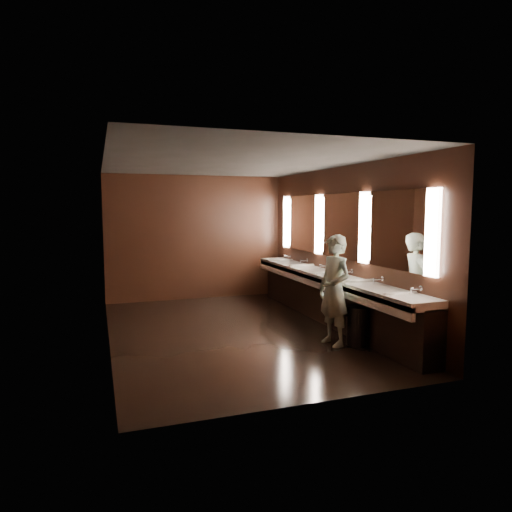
# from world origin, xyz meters

# --- Properties ---
(floor) EXTENTS (6.00, 6.00, 0.00)m
(floor) POSITION_xyz_m (0.00, 0.00, 0.00)
(floor) COLOR black
(floor) RESTS_ON ground
(ceiling) EXTENTS (4.00, 6.00, 0.02)m
(ceiling) POSITION_xyz_m (0.00, 0.00, 2.80)
(ceiling) COLOR #2D2D2B
(ceiling) RESTS_ON wall_back
(wall_back) EXTENTS (4.00, 0.02, 2.80)m
(wall_back) POSITION_xyz_m (0.00, 3.00, 1.40)
(wall_back) COLOR black
(wall_back) RESTS_ON floor
(wall_front) EXTENTS (4.00, 0.02, 2.80)m
(wall_front) POSITION_xyz_m (0.00, -3.00, 1.40)
(wall_front) COLOR black
(wall_front) RESTS_ON floor
(wall_left) EXTENTS (0.02, 6.00, 2.80)m
(wall_left) POSITION_xyz_m (-2.00, 0.00, 1.40)
(wall_left) COLOR black
(wall_left) RESTS_ON floor
(wall_right) EXTENTS (0.02, 6.00, 2.80)m
(wall_right) POSITION_xyz_m (2.00, 0.00, 1.40)
(wall_right) COLOR black
(wall_right) RESTS_ON floor
(sink_counter) EXTENTS (0.55, 5.40, 1.01)m
(sink_counter) POSITION_xyz_m (1.79, 0.00, 0.50)
(sink_counter) COLOR black
(sink_counter) RESTS_ON floor
(mirror_band) EXTENTS (0.06, 5.03, 1.15)m
(mirror_band) POSITION_xyz_m (1.98, -0.00, 1.75)
(mirror_band) COLOR #FAE3CE
(mirror_band) RESTS_ON wall_right
(person) EXTENTS (0.51, 0.67, 1.67)m
(person) POSITION_xyz_m (1.22, -1.20, 0.84)
(person) COLOR #7DB4BB
(person) RESTS_ON floor
(trash_bin) EXTENTS (0.49, 0.49, 0.60)m
(trash_bin) POSITION_xyz_m (1.58, -1.35, 0.30)
(trash_bin) COLOR black
(trash_bin) RESTS_ON floor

